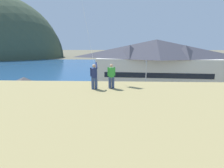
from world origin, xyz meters
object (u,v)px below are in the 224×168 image
(wharf_dock, at_px, (122,77))
(parked_car_mid_row_near, at_px, (113,108))
(storage_shed_waterside, at_px, (114,78))
(parked_car_front_row_red, at_px, (183,124))
(person_kite_flyer, at_px, (94,76))
(parked_car_mid_row_center, at_px, (80,105))
(storage_shed_near_lot, at_px, (25,92))
(parked_car_back_row_left, at_px, (71,125))
(moored_boat_outer_mooring, at_px, (132,76))
(parking_light_pole, at_px, (146,80))
(moored_boat_wharfside, at_px, (111,75))
(person_companion, at_px, (111,75))
(parked_car_lone_by_shed, at_px, (173,108))
(harbor_lodge, at_px, (155,63))
(parked_car_mid_row_far, at_px, (144,128))

(wharf_dock, xyz_separation_m, parked_car_mid_row_near, (-1.74, -29.46, 0.71))
(storage_shed_waterside, height_order, parked_car_front_row_red, storage_shed_waterside)
(person_kite_flyer, bearing_deg, parked_car_mid_row_center, 107.08)
(storage_shed_near_lot, xyz_separation_m, parked_car_back_row_left, (9.68, -8.09, -1.70))
(moored_boat_outer_mooring, xyz_separation_m, parking_light_pole, (0.32, -24.73, 3.72))
(parked_car_mid_row_near, distance_m, parking_light_pole, 7.93)
(parked_car_back_row_left, distance_m, parking_light_pole, 15.08)
(moored_boat_wharfside, bearing_deg, parked_car_mid_row_center, -96.62)
(parked_car_front_row_red, xyz_separation_m, person_companion, (-8.30, -7.79, 7.28))
(storage_shed_near_lot, relative_size, storage_shed_waterside, 1.18)
(parked_car_back_row_left, bearing_deg, storage_shed_waterside, 78.28)
(parked_car_lone_by_shed, bearing_deg, wharf_dock, 104.24)
(moored_boat_outer_mooring, bearing_deg, parked_car_front_row_red, -84.20)
(moored_boat_outer_mooring, distance_m, parked_car_lone_by_shed, 29.05)
(parked_car_front_row_red, distance_m, parked_car_mid_row_center, 15.08)
(storage_shed_waterside, relative_size, parked_car_front_row_red, 1.19)
(storage_shed_waterside, height_order, moored_boat_wharfside, storage_shed_waterside)
(parked_car_mid_row_center, relative_size, person_companion, 2.42)
(parked_car_front_row_red, relative_size, parked_car_back_row_left, 1.00)
(harbor_lodge, height_order, moored_boat_outer_mooring, harbor_lodge)
(parked_car_mid_row_near, bearing_deg, person_companion, -88.60)
(moored_boat_wharfside, relative_size, moored_boat_outer_mooring, 1.07)
(person_kite_flyer, bearing_deg, harbor_lodge, 70.73)
(parked_car_mid_row_far, bearing_deg, parked_car_mid_row_center, 140.74)
(storage_shed_waterside, distance_m, moored_boat_wharfside, 15.25)
(parked_car_front_row_red, bearing_deg, harbor_lodge, 88.18)
(parked_car_mid_row_far, bearing_deg, parked_car_front_row_red, 15.18)
(storage_shed_waterside, distance_m, parking_light_pole, 12.53)
(storage_shed_near_lot, bearing_deg, parking_light_pole, 7.20)
(parked_car_front_row_red, xyz_separation_m, parking_light_pole, (-3.17, 9.65, 3.38))
(parked_car_mid_row_center, bearing_deg, moored_boat_wharfside, 83.38)
(harbor_lodge, relative_size, parked_car_lone_by_shed, 6.72)
(wharf_dock, distance_m, parked_car_mid_row_near, 29.52)
(parked_car_mid_row_center, xyz_separation_m, person_kite_flyer, (4.33, -14.10, 7.30))
(storage_shed_near_lot, distance_m, parked_car_mid_row_center, 9.44)
(harbor_lodge, height_order, parked_car_mid_row_far, harbor_lodge)
(storage_shed_waterside, xyz_separation_m, person_kite_flyer, (-0.61, -28.70, 5.77))
(storage_shed_near_lot, relative_size, parked_car_mid_row_near, 1.42)
(wharf_dock, relative_size, person_companion, 8.97)
(harbor_lodge, bearing_deg, storage_shed_near_lot, -149.72)
(storage_shed_waterside, relative_size, moored_boat_wharfside, 0.71)
(wharf_dock, height_order, parking_light_pole, parking_light_pole)
(person_companion, bearing_deg, parked_car_front_row_red, 43.19)
(wharf_dock, bearing_deg, person_kite_flyer, -93.51)
(storage_shed_waterside, bearing_deg, person_companion, -88.85)
(parking_light_pole, bearing_deg, parked_car_back_row_left, -133.86)
(wharf_dock, xyz_separation_m, person_companion, (-1.43, -42.23, 8.00))
(harbor_lodge, relative_size, parked_car_front_row_red, 6.62)
(parked_car_lone_by_shed, relative_size, person_companion, 2.46)
(storage_shed_near_lot, height_order, parked_car_mid_row_near, storage_shed_near_lot)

